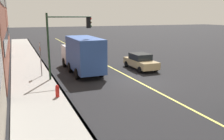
{
  "coord_description": "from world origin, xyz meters",
  "views": [
    {
      "loc": [
        -16.19,
        8.89,
        5.14
      ],
      "look_at": [
        -2.16,
        3.15,
        1.69
      ],
      "focal_mm": 38.37,
      "sensor_mm": 36.0,
      "label": 1
    }
  ],
  "objects_px": {
    "traffic_light_mast": "(66,35)",
    "street_sign_post": "(41,57)",
    "fire_hydrant": "(57,92)",
    "truck_blue": "(82,54)",
    "car_tan": "(141,61)"
  },
  "relations": [
    {
      "from": "traffic_light_mast",
      "to": "street_sign_post",
      "type": "relative_size",
      "value": 1.78
    },
    {
      "from": "traffic_light_mast",
      "to": "fire_hydrant",
      "type": "relative_size",
      "value": 5.69
    },
    {
      "from": "fire_hydrant",
      "to": "traffic_light_mast",
      "type": "bearing_deg",
      "value": -19.45
    },
    {
      "from": "traffic_light_mast",
      "to": "truck_blue",
      "type": "bearing_deg",
      "value": -43.21
    },
    {
      "from": "truck_blue",
      "to": "fire_hydrant",
      "type": "bearing_deg",
      "value": 152.16
    },
    {
      "from": "traffic_light_mast",
      "to": "fire_hydrant",
      "type": "height_order",
      "value": "traffic_light_mast"
    },
    {
      "from": "street_sign_post",
      "to": "fire_hydrant",
      "type": "bearing_deg",
      "value": -177.09
    },
    {
      "from": "street_sign_post",
      "to": "fire_hydrant",
      "type": "distance_m",
      "value": 6.14
    },
    {
      "from": "traffic_light_mast",
      "to": "fire_hydrant",
      "type": "distance_m",
      "value": 5.77
    },
    {
      "from": "truck_blue",
      "to": "fire_hydrant",
      "type": "distance_m",
      "value": 7.41
    },
    {
      "from": "truck_blue",
      "to": "traffic_light_mast",
      "type": "bearing_deg",
      "value": 136.79
    },
    {
      "from": "truck_blue",
      "to": "traffic_light_mast",
      "type": "xyz_separation_m",
      "value": [
        -1.93,
        1.81,
        1.95
      ]
    },
    {
      "from": "car_tan",
      "to": "street_sign_post",
      "type": "relative_size",
      "value": 1.43
    },
    {
      "from": "truck_blue",
      "to": "fire_hydrant",
      "type": "height_order",
      "value": "truck_blue"
    },
    {
      "from": "truck_blue",
      "to": "street_sign_post",
      "type": "xyz_separation_m",
      "value": [
        -0.46,
        3.72,
        0.05
      ]
    }
  ]
}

